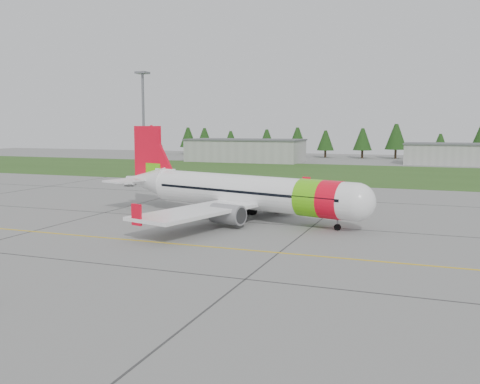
% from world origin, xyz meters
% --- Properties ---
extents(ground, '(320.00, 320.00, 0.00)m').
position_xyz_m(ground, '(0.00, 0.00, 0.00)').
color(ground, gray).
rests_on(ground, ground).
extents(aircraft, '(32.89, 31.01, 10.18)m').
position_xyz_m(aircraft, '(1.79, 22.04, 2.94)').
color(aircraft, white).
rests_on(aircraft, ground).
extents(service_van, '(2.07, 2.02, 4.65)m').
position_xyz_m(service_van, '(-27.88, 46.46, 2.33)').
color(service_van, white).
rests_on(service_van, ground).
extents(grass_strip, '(320.00, 50.00, 0.03)m').
position_xyz_m(grass_strip, '(0.00, 82.00, 0.01)').
color(grass_strip, '#30561E').
rests_on(grass_strip, ground).
extents(taxi_guideline, '(120.00, 0.25, 0.02)m').
position_xyz_m(taxi_guideline, '(0.00, 8.00, 0.01)').
color(taxi_guideline, gold).
rests_on(taxi_guideline, ground).
extents(hangar_west, '(32.00, 14.00, 6.00)m').
position_xyz_m(hangar_west, '(-30.00, 110.00, 3.00)').
color(hangar_west, '#A8A8A3').
rests_on(hangar_west, ground).
extents(hangar_east, '(24.00, 12.00, 5.20)m').
position_xyz_m(hangar_east, '(25.00, 118.00, 2.60)').
color(hangar_east, '#A8A8A3').
rests_on(hangar_east, ground).
extents(floodlight_mast, '(0.50, 0.50, 20.00)m').
position_xyz_m(floodlight_mast, '(-32.00, 58.00, 10.00)').
color(floodlight_mast, slate).
rests_on(floodlight_mast, ground).
extents(treeline, '(160.00, 8.00, 10.00)m').
position_xyz_m(treeline, '(0.00, 138.00, 5.00)').
color(treeline, '#1C3F14').
rests_on(treeline, ground).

